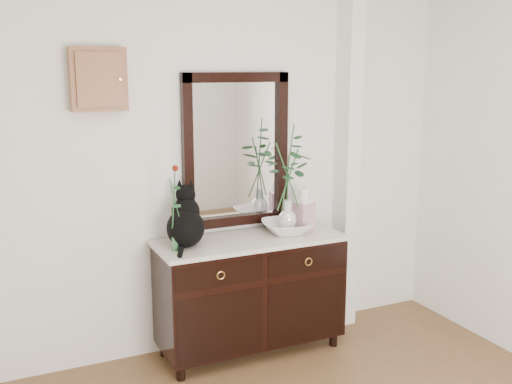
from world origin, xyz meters
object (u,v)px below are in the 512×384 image
sideboard (250,289)px  lotus_bowl (287,227)px  cat (185,216)px  ginger_jar (304,208)px

sideboard → lotus_bowl: (0.30, 0.01, 0.42)m
cat → ginger_jar: size_ratio=1.26×
ginger_jar → sideboard: bearing=-175.7°
cat → ginger_jar: (0.91, 0.01, -0.04)m
sideboard → cat: bearing=177.4°
sideboard → lotus_bowl: bearing=1.6°
cat → sideboard: bearing=19.3°
sideboard → ginger_jar: bearing=4.3°
cat → ginger_jar: bearing=22.8°
ginger_jar → cat: bearing=-179.2°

